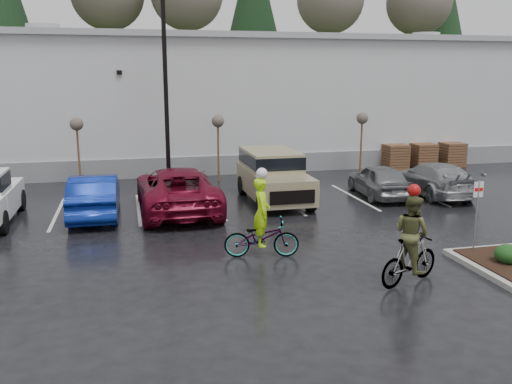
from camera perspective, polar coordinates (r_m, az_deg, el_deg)
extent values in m
plane|color=black|center=(15.04, 10.24, -7.89)|extent=(120.00, 120.00, 0.00)
cube|color=#B9BBBE|center=(35.40, -4.07, 9.69)|extent=(60.00, 15.00, 7.00)
cube|color=slate|center=(28.32, -1.45, 2.93)|extent=(60.00, 0.12, 1.00)
cube|color=#999B9E|center=(35.41, -4.16, 15.43)|extent=(60.50, 15.50, 0.30)
cube|color=#243A18|center=(58.21, -7.86, 10.17)|extent=(80.00, 25.00, 6.00)
cylinder|color=black|center=(24.95, -9.48, 10.72)|extent=(0.20, 0.20, 9.00)
cylinder|color=#4C2C1E|center=(26.24, -18.15, 3.54)|extent=(0.10, 0.10, 2.80)
sphere|color=#473D38|center=(26.07, -18.38, 6.80)|extent=(0.60, 0.60, 0.60)
cylinder|color=#4C2C1E|center=(26.50, -3.99, 4.21)|extent=(0.10, 0.10, 2.80)
sphere|color=#473D38|center=(26.33, -4.04, 7.44)|extent=(0.60, 0.60, 0.60)
cylinder|color=#4C2C1E|center=(28.69, 11.00, 4.64)|extent=(0.10, 0.10, 2.80)
sphere|color=#473D38|center=(28.53, 11.12, 7.63)|extent=(0.60, 0.60, 0.60)
cube|color=#4C2C1E|center=(30.78, 14.43, 3.63)|extent=(1.20, 1.20, 1.35)
cube|color=#4C2C1E|center=(31.60, 17.16, 3.69)|extent=(1.20, 1.20, 1.35)
cube|color=#4C2C1E|center=(32.55, 19.90, 3.74)|extent=(1.20, 1.20, 1.35)
ellipsoid|color=#133615|center=(16.12, 24.98, -5.95)|extent=(0.70, 0.70, 0.52)
cylinder|color=gray|center=(16.73, 22.14, -2.60)|extent=(0.05, 0.05, 2.20)
cube|color=white|center=(16.54, 22.38, 0.25)|extent=(0.30, 0.02, 0.45)
cube|color=red|center=(16.54, 22.40, 0.24)|extent=(0.26, 0.02, 0.10)
imported|color=navy|center=(20.69, -16.61, -0.34)|extent=(1.71, 4.79, 1.57)
imported|color=maroon|center=(20.74, -8.30, 0.27)|extent=(2.92, 6.17, 1.70)
imported|color=slate|center=(23.65, 12.81, 1.23)|extent=(1.95, 4.24, 1.41)
imported|color=#96999C|center=(24.61, 18.20, 1.35)|extent=(2.18, 4.96, 1.42)
imported|color=#3F3F44|center=(15.52, 0.59, -4.85)|extent=(2.24, 1.13, 1.12)
imported|color=#A8EF0D|center=(15.31, 0.60, -2.10)|extent=(0.60, 0.79, 1.97)
sphere|color=silver|center=(15.07, 0.61, 1.96)|extent=(0.32, 0.32, 0.32)
imported|color=#3F3F44|center=(14.12, 15.87, -6.90)|extent=(2.03, 1.28, 1.22)
imported|color=#494C28|center=(13.91, 16.04, -4.17)|extent=(0.83, 1.06, 1.93)
sphere|color=#990C0C|center=(13.65, 16.31, 0.16)|extent=(0.32, 0.32, 0.32)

